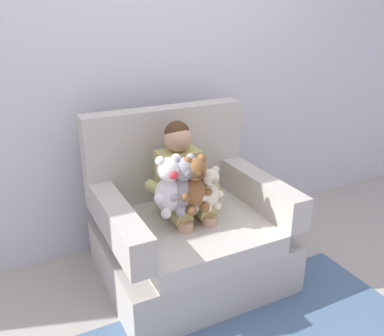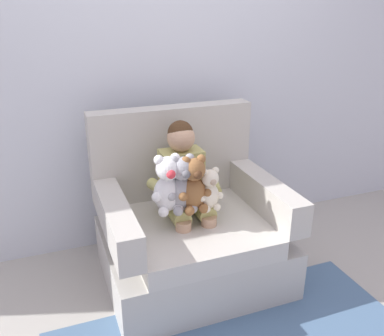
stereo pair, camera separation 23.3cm
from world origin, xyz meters
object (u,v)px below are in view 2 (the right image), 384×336
Objects in this scene: plush_brown at (194,186)px; armchair at (189,230)px; plush_white at (168,186)px; plush_cream at (210,190)px; seated_child at (185,182)px; plush_grey at (182,185)px.

armchair is at bearing 63.24° from plush_brown.
plush_cream is at bearing -33.52° from plush_white.
armchair is 1.32× the size of seated_child.
plush_grey is (-0.09, -0.14, 0.38)m from armchair.
plush_white reaches higher than plush_grey.
seated_child reaches higher than plush_grey.
plush_brown is (-0.03, -0.16, 0.38)m from armchair.
plush_grey is at bearing -106.50° from seated_child.
armchair is 0.42m from plush_grey.
plush_cream is (0.08, -0.19, 0.02)m from seated_child.
plush_brown is (-0.09, 0.01, 0.04)m from plush_cream.
seated_child is at bearing 63.87° from plush_grey.
plush_cream is 0.16m from plush_grey.
plush_white reaches higher than plush_brown.
seated_child is 2.44× the size of plush_brown.
plush_white is 1.37× the size of plush_cream.
plush_grey reaches higher than plush_cream.
armchair reaches higher than plush_grey.
plush_grey is at bearing 143.37° from plush_brown.
armchair is 3.21× the size of plush_brown.
plush_cream is (0.06, -0.17, 0.34)m from armchair.
armchair reaches higher than plush_brown.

